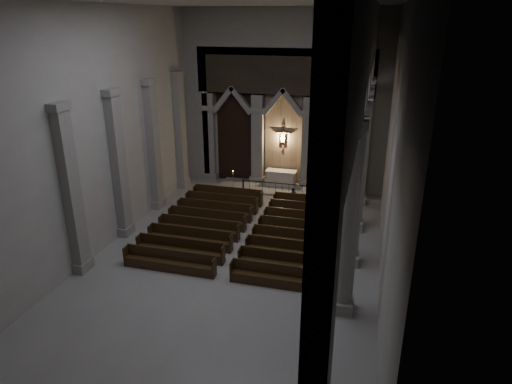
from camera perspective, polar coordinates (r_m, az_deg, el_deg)
room at (r=20.16m, az=-3.28°, el=10.27°), size 24.00×24.10×12.00m
sanctuary_wall at (r=31.33m, az=3.47°, el=12.31°), size 14.00×0.77×12.00m
right_arcade at (r=20.45m, az=13.00°, el=10.58°), size 1.00×24.00×12.00m
left_pilasters at (r=26.85m, az=-14.59°, el=4.26°), size 0.60×13.00×8.03m
sanctuary_step at (r=32.10m, az=2.88°, el=0.45°), size 8.50×2.60×0.15m
altar at (r=32.38m, az=3.16°, el=1.79°), size 2.14×0.85×1.08m
altar_rail at (r=30.90m, az=2.46°, el=0.68°), size 4.67×0.09×0.92m
candle_stand_left at (r=32.04m, az=-2.88°, el=0.98°), size 0.23×0.23×1.38m
candle_stand_right at (r=30.40m, az=6.82°, el=-0.36°), size 0.21×0.21×1.25m
pews at (r=25.17m, az=-0.85°, el=-4.93°), size 10.02×9.32×1.03m
worshipper at (r=28.92m, az=4.68°, el=-0.75°), size 0.56×0.47×1.31m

